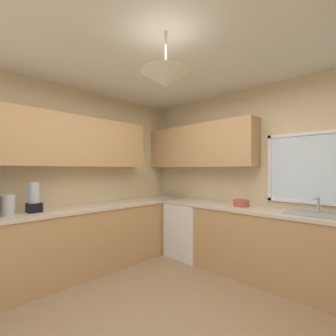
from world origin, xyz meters
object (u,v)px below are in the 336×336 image
(dishwasher, at_px, (190,230))
(kettle, at_px, (7,205))
(blender_appliance, at_px, (34,199))
(bowl, at_px, (241,203))
(sink_assembly, at_px, (315,214))

(dishwasher, height_order, kettle, kettle)
(kettle, bearing_deg, blender_appliance, 94.15)
(dishwasher, height_order, bowl, bowl)
(kettle, xyz_separation_m, bowl, (1.53, 2.43, -0.07))
(bowl, bearing_deg, blender_appliance, -125.85)
(sink_assembly, height_order, bowl, sink_assembly)
(kettle, relative_size, bowl, 1.06)
(sink_assembly, bearing_deg, blender_appliance, -138.62)
(sink_assembly, xyz_separation_m, bowl, (-0.89, -0.01, 0.03))
(sink_assembly, bearing_deg, bowl, -179.58)
(dishwasher, xyz_separation_m, sink_assembly, (1.79, 0.04, 0.48))
(dishwasher, distance_m, blender_appliance, 2.31)
(sink_assembly, xyz_separation_m, blender_appliance, (-2.45, -2.16, 0.15))
(kettle, relative_size, sink_assembly, 0.39)
(dishwasher, xyz_separation_m, blender_appliance, (-0.66, -2.12, 0.63))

